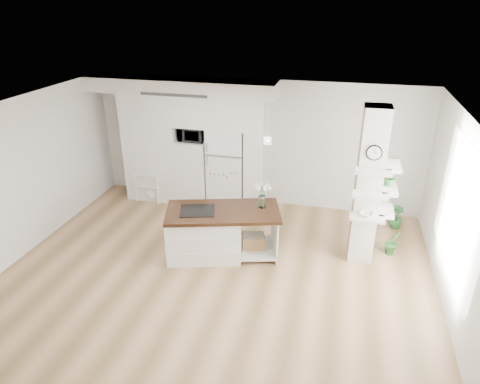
# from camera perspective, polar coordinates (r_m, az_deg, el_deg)

# --- Properties ---
(floor) EXTENTS (7.00, 6.00, 0.01)m
(floor) POSITION_cam_1_polar(r_m,az_deg,el_deg) (7.18, -3.35, -11.23)
(floor) COLOR tan
(floor) RESTS_ON ground
(room) EXTENTS (7.04, 6.04, 2.72)m
(room) POSITION_cam_1_polar(r_m,az_deg,el_deg) (6.28, -3.77, 2.61)
(room) COLOR white
(room) RESTS_ON ground
(cabinet_wall) EXTENTS (4.00, 0.71, 2.70)m
(cabinet_wall) POSITION_cam_1_polar(r_m,az_deg,el_deg) (9.23, -7.32, 7.47)
(cabinet_wall) COLOR white
(cabinet_wall) RESTS_ON floor
(refrigerator) EXTENTS (0.78, 0.69, 1.75)m
(refrigerator) POSITION_cam_1_polar(r_m,az_deg,el_deg) (9.17, -1.67, 3.36)
(refrigerator) COLOR white
(refrigerator) RESTS_ON floor
(column) EXTENTS (0.69, 0.90, 2.70)m
(column) POSITION_cam_1_polar(r_m,az_deg,el_deg) (7.27, 17.38, 0.35)
(column) COLOR silver
(column) RESTS_ON floor
(window) EXTENTS (0.00, 2.40, 2.40)m
(window) POSITION_cam_1_polar(r_m,az_deg,el_deg) (6.64, 27.24, -2.33)
(window) COLOR white
(window) RESTS_ON room
(pendant_light) EXTENTS (0.12, 0.12, 0.10)m
(pendant_light) POSITION_cam_1_polar(r_m,az_deg,el_deg) (6.05, 12.18, 3.92)
(pendant_light) COLOR white
(pendant_light) RESTS_ON room
(kitchen_island) EXTENTS (2.12, 1.43, 1.44)m
(kitchen_island) POSITION_cam_1_polar(r_m,az_deg,el_deg) (7.52, -3.91, -5.30)
(kitchen_island) COLOR white
(kitchen_island) RESTS_ON floor
(bookshelf) EXTENTS (0.57, 0.34, 0.65)m
(bookshelf) POSITION_cam_1_polar(r_m,az_deg,el_deg) (9.78, -11.89, 0.52)
(bookshelf) COLOR white
(bookshelf) RESTS_ON floor
(floor_plant_a) EXTENTS (0.33, 0.30, 0.49)m
(floor_plant_a) POSITION_cam_1_polar(r_m,az_deg,el_deg) (8.08, 19.66, -6.29)
(floor_plant_a) COLOR #2C6F31
(floor_plant_a) RESTS_ON floor
(floor_plant_b) EXTENTS (0.31, 0.31, 0.45)m
(floor_plant_b) POSITION_cam_1_polar(r_m,az_deg,el_deg) (9.01, 20.15, -3.16)
(floor_plant_b) COLOR #2C6F31
(floor_plant_b) RESTS_ON floor
(microwave) EXTENTS (0.54, 0.37, 0.30)m
(microwave) POSITION_cam_1_polar(r_m,az_deg,el_deg) (9.11, -6.41, 7.71)
(microwave) COLOR #2D2D2D
(microwave) RESTS_ON cabinet_wall
(shelf_plant) EXTENTS (0.27, 0.23, 0.30)m
(shelf_plant) POSITION_cam_1_polar(r_m,az_deg,el_deg) (7.38, 19.44, 1.90)
(shelf_plant) COLOR #2C6F31
(shelf_plant) RESTS_ON column
(decor_bowl) EXTENTS (0.22, 0.22, 0.05)m
(decor_bowl) POSITION_cam_1_polar(r_m,az_deg,el_deg) (7.20, 16.46, -2.86)
(decor_bowl) COLOR white
(decor_bowl) RESTS_ON column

